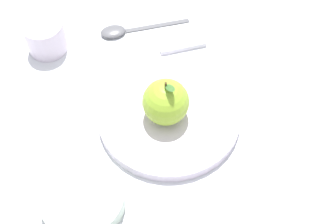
{
  "coord_description": "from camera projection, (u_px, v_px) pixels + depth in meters",
  "views": [
    {
      "loc": [
        0.34,
        -0.27,
        0.65
      ],
      "look_at": [
        0.02,
        -0.0,
        0.02
      ],
      "focal_mm": 48.54,
      "sensor_mm": 36.0,
      "label": 1
    }
  ],
  "objects": [
    {
      "name": "ground_plane",
      "position": [
        163.0,
        111.0,
        0.78
      ],
      "size": [
        2.4,
        2.4,
        0.0
      ],
      "primitive_type": "plane",
      "color": "silver"
    },
    {
      "name": "dinner_plate",
      "position": [
        168.0,
        115.0,
        0.76
      ],
      "size": [
        0.24,
        0.24,
        0.02
      ],
      "color": "silver",
      "rests_on": "ground_plane"
    },
    {
      "name": "apple",
      "position": [
        166.0,
        102.0,
        0.72
      ],
      "size": [
        0.08,
        0.08,
        0.09
      ],
      "color": "#8CB22D",
      "rests_on": "dinner_plate"
    },
    {
      "name": "side_bowl",
      "position": [
        82.0,
        198.0,
        0.67
      ],
      "size": [
        0.13,
        0.13,
        0.03
      ],
      "color": "#B2C6B2",
      "rests_on": "ground_plane"
    },
    {
      "name": "cup",
      "position": [
        45.0,
        35.0,
        0.83
      ],
      "size": [
        0.07,
        0.07,
        0.06
      ],
      "color": "silver",
      "rests_on": "ground_plane"
    },
    {
      "name": "knife",
      "position": [
        163.0,
        51.0,
        0.85
      ],
      "size": [
        0.1,
        0.19,
        0.01
      ],
      "color": "silver",
      "rests_on": "ground_plane"
    },
    {
      "name": "spoon",
      "position": [
        123.0,
        30.0,
        0.88
      ],
      "size": [
        0.1,
        0.17,
        0.01
      ],
      "color": "#59595E",
      "rests_on": "ground_plane"
    }
  ]
}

